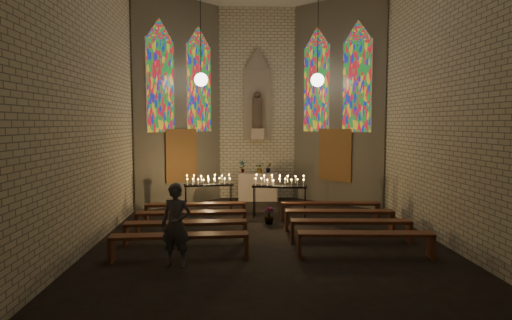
# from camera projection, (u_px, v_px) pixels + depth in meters

# --- Properties ---
(floor) EXTENTS (12.00, 12.00, 0.00)m
(floor) POSITION_uv_depth(u_px,v_px,m) (268.00, 238.00, 11.10)
(floor) COLOR black
(floor) RESTS_ON ground
(room) EXTENTS (8.22, 12.43, 7.00)m
(room) POSITION_uv_depth(u_px,v_px,m) (261.00, 93.00, 14.15)
(room) COLOR beige
(room) RESTS_ON ground
(altar) EXTENTS (1.40, 0.60, 1.00)m
(altar) POSITION_uv_depth(u_px,v_px,m) (258.00, 187.00, 16.49)
(altar) COLOR beige
(altar) RESTS_ON ground
(flower_vase_left) EXTENTS (0.25, 0.18, 0.44)m
(flower_vase_left) POSITION_uv_depth(u_px,v_px,m) (242.00, 167.00, 16.50)
(flower_vase_left) COLOR #4C723F
(flower_vase_left) RESTS_ON altar
(flower_vase_center) EXTENTS (0.37, 0.34, 0.37)m
(flower_vase_center) POSITION_uv_depth(u_px,v_px,m) (260.00, 168.00, 16.45)
(flower_vase_center) COLOR #4C723F
(flower_vase_center) RESTS_ON altar
(flower_vase_right) EXTENTS (0.25, 0.23, 0.37)m
(flower_vase_right) POSITION_uv_depth(u_px,v_px,m) (269.00, 168.00, 16.48)
(flower_vase_right) COLOR #4C723F
(flower_vase_right) RESTS_ON altar
(aisle_flower_pot) EXTENTS (0.27, 0.27, 0.47)m
(aisle_flower_pot) POSITION_uv_depth(u_px,v_px,m) (269.00, 216.00, 12.66)
(aisle_flower_pot) COLOR #4C723F
(aisle_flower_pot) RESTS_ON ground
(votive_stand_left) EXTENTS (1.55, 0.62, 1.11)m
(votive_stand_left) POSITION_uv_depth(u_px,v_px,m) (209.00, 182.00, 14.19)
(votive_stand_left) COLOR black
(votive_stand_left) RESTS_ON ground
(votive_stand_right) EXTENTS (1.65, 0.65, 1.18)m
(votive_stand_right) POSITION_uv_depth(u_px,v_px,m) (280.00, 183.00, 13.46)
(votive_stand_right) COLOR black
(votive_stand_right) RESTS_ON ground
(pew_left_0) EXTENTS (2.82, 0.55, 0.54)m
(pew_left_0) POSITION_uv_depth(u_px,v_px,m) (196.00, 207.00, 12.89)
(pew_left_0) COLOR #532817
(pew_left_0) RESTS_ON ground
(pew_right_0) EXTENTS (2.82, 0.55, 0.54)m
(pew_right_0) POSITION_uv_depth(u_px,v_px,m) (330.00, 206.00, 13.05)
(pew_right_0) COLOR #532817
(pew_right_0) RESTS_ON ground
(pew_left_1) EXTENTS (2.82, 0.55, 0.54)m
(pew_left_1) POSITION_uv_depth(u_px,v_px,m) (191.00, 215.00, 11.70)
(pew_left_1) COLOR #532817
(pew_left_1) RESTS_ON ground
(pew_right_1) EXTENTS (2.82, 0.55, 0.54)m
(pew_right_1) POSITION_uv_depth(u_px,v_px,m) (339.00, 214.00, 11.85)
(pew_right_1) COLOR #532817
(pew_right_1) RESTS_ON ground
(pew_left_2) EXTENTS (2.82, 0.55, 0.54)m
(pew_left_2) POSITION_uv_depth(u_px,v_px,m) (186.00, 226.00, 10.50)
(pew_left_2) COLOR #532817
(pew_left_2) RESTS_ON ground
(pew_right_2) EXTENTS (2.82, 0.55, 0.54)m
(pew_right_2) POSITION_uv_depth(u_px,v_px,m) (351.00, 224.00, 10.66)
(pew_right_2) COLOR #532817
(pew_right_2) RESTS_ON ground
(pew_left_3) EXTENTS (2.82, 0.55, 0.54)m
(pew_left_3) POSITION_uv_depth(u_px,v_px,m) (180.00, 239.00, 9.31)
(pew_left_3) COLOR #532817
(pew_left_3) RESTS_ON ground
(pew_right_3) EXTENTS (2.82, 0.55, 0.54)m
(pew_right_3) POSITION_uv_depth(u_px,v_px,m) (365.00, 237.00, 9.46)
(pew_right_3) COLOR #532817
(pew_right_3) RESTS_ON ground
(visitor) EXTENTS (0.66, 0.50, 1.63)m
(visitor) POSITION_uv_depth(u_px,v_px,m) (176.00, 225.00, 8.90)
(visitor) COLOR #474750
(visitor) RESTS_ON ground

